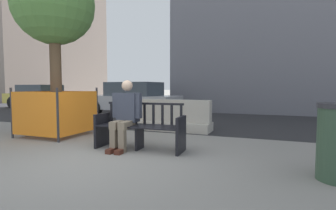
{
  "coord_description": "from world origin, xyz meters",
  "views": [
    {
      "loc": [
        2.72,
        -3.54,
        1.18
      ],
      "look_at": [
        0.45,
        2.34,
        0.75
      ],
      "focal_mm": 28.0,
      "sensor_mm": 36.0,
      "label": 1
    }
  ],
  "objects": [
    {
      "name": "seated_person",
      "position": [
        0.17,
        0.8,
        0.69
      ],
      "size": [
        0.58,
        0.73,
        1.31
      ],
      "color": "#383D4C",
      "rests_on": "ground"
    },
    {
      "name": "construction_fence",
      "position": [
        -2.14,
        1.45,
        0.58
      ],
      "size": [
        1.41,
        1.41,
        1.17
      ],
      "color": "#2D2D33",
      "rests_on": "ground"
    },
    {
      "name": "jersey_barrier_centre",
      "position": [
        0.33,
        3.13,
        0.34
      ],
      "size": [
        2.01,
        0.71,
        0.84
      ],
      "color": "#ADA89E",
      "rests_on": "ground"
    },
    {
      "name": "street_bench",
      "position": [
        0.44,
        0.87,
        0.4
      ],
      "size": [
        1.71,
        0.58,
        0.88
      ],
      "color": "black",
      "rests_on": "ground"
    },
    {
      "name": "car_sedan_mid",
      "position": [
        -2.71,
        6.29,
        0.69
      ],
      "size": [
        4.11,
        2.08,
        1.39
      ],
      "color": "#B7B7BC",
      "rests_on": "ground"
    },
    {
      "name": "street_asphalt",
      "position": [
        0.0,
        8.7,
        0.0
      ],
      "size": [
        120.0,
        12.0,
        0.01
      ],
      "primitive_type": "cube",
      "color": "#28282B",
      "rests_on": "ground"
    },
    {
      "name": "car_taxi_near",
      "position": [
        -9.44,
        7.85,
        0.66
      ],
      "size": [
        4.16,
        2.08,
        1.31
      ],
      "color": "#DBC64C",
      "rests_on": "ground"
    },
    {
      "name": "ground_plane",
      "position": [
        0.0,
        0.0,
        0.0
      ],
      "size": [
        200.0,
        200.0,
        0.0
      ],
      "primitive_type": "plane",
      "color": "gray"
    },
    {
      "name": "street_tree",
      "position": [
        -2.14,
        1.45,
        3.12
      ],
      "size": [
        1.92,
        1.92,
        4.12
      ],
      "color": "brown",
      "rests_on": "ground"
    }
  ]
}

